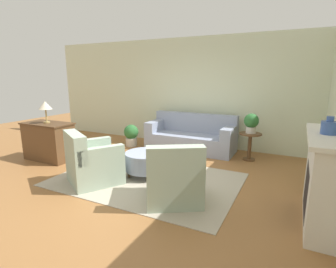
{
  "coord_description": "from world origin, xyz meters",
  "views": [
    {
      "loc": [
        2.32,
        -3.79,
        1.84
      ],
      "look_at": [
        0.15,
        0.55,
        0.75
      ],
      "focal_mm": 28.0,
      "sensor_mm": 36.0,
      "label": 1
    }
  ],
  "objects_px": {
    "armchair_right": "(174,179)",
    "potted_plant_floor": "(131,134)",
    "potted_plant_on_side_table": "(251,122)",
    "dresser": "(49,141)",
    "side_table": "(250,142)",
    "couch": "(191,137)",
    "armchair_left": "(92,163)",
    "ottoman_table": "(146,161)",
    "vase_mantel_near": "(329,127)",
    "table_lamp": "(45,106)"
  },
  "relations": [
    {
      "from": "armchair_left",
      "to": "dresser",
      "type": "distance_m",
      "value": 1.87
    },
    {
      "from": "couch",
      "to": "dresser",
      "type": "distance_m",
      "value": 3.32
    },
    {
      "from": "vase_mantel_near",
      "to": "potted_plant_on_side_table",
      "type": "bearing_deg",
      "value": 119.47
    },
    {
      "from": "armchair_left",
      "to": "armchair_right",
      "type": "bearing_deg",
      "value": 0.0
    },
    {
      "from": "side_table",
      "to": "table_lamp",
      "type": "relative_size",
      "value": 1.29
    },
    {
      "from": "side_table",
      "to": "dresser",
      "type": "relative_size",
      "value": 0.55
    },
    {
      "from": "ottoman_table",
      "to": "side_table",
      "type": "distance_m",
      "value": 2.4
    },
    {
      "from": "dresser",
      "to": "armchair_left",
      "type": "bearing_deg",
      "value": -18.2
    },
    {
      "from": "armchair_right",
      "to": "side_table",
      "type": "bearing_deg",
      "value": 75.36
    },
    {
      "from": "ottoman_table",
      "to": "vase_mantel_near",
      "type": "relative_size",
      "value": 3.61
    },
    {
      "from": "armchair_right",
      "to": "table_lamp",
      "type": "relative_size",
      "value": 2.34
    },
    {
      "from": "potted_plant_on_side_table",
      "to": "armchair_right",
      "type": "bearing_deg",
      "value": -104.64
    },
    {
      "from": "couch",
      "to": "side_table",
      "type": "xyz_separation_m",
      "value": [
        1.46,
        -0.2,
        0.09
      ]
    },
    {
      "from": "potted_plant_floor",
      "to": "dresser",
      "type": "bearing_deg",
      "value": -118.83
    },
    {
      "from": "armchair_left",
      "to": "dresser",
      "type": "height_order",
      "value": "armchair_left"
    },
    {
      "from": "ottoman_table",
      "to": "potted_plant_on_side_table",
      "type": "distance_m",
      "value": 2.46
    },
    {
      "from": "armchair_right",
      "to": "potted_plant_floor",
      "type": "xyz_separation_m",
      "value": [
        -2.36,
        2.35,
        -0.05
      ]
    },
    {
      "from": "couch",
      "to": "dresser",
      "type": "height_order",
      "value": "couch"
    },
    {
      "from": "couch",
      "to": "vase_mantel_near",
      "type": "relative_size",
      "value": 10.06
    },
    {
      "from": "couch",
      "to": "table_lamp",
      "type": "distance_m",
      "value": 3.43
    },
    {
      "from": "dresser",
      "to": "potted_plant_floor",
      "type": "distance_m",
      "value": 2.03
    },
    {
      "from": "vase_mantel_near",
      "to": "potted_plant_on_side_table",
      "type": "xyz_separation_m",
      "value": [
        -1.23,
        2.18,
        -0.38
      ]
    },
    {
      "from": "ottoman_table",
      "to": "potted_plant_floor",
      "type": "distance_m",
      "value": 2.22
    },
    {
      "from": "armchair_left",
      "to": "ottoman_table",
      "type": "bearing_deg",
      "value": 45.51
    },
    {
      "from": "couch",
      "to": "armchair_left",
      "type": "distance_m",
      "value": 2.83
    },
    {
      "from": "armchair_left",
      "to": "potted_plant_floor",
      "type": "xyz_separation_m",
      "value": [
        -0.8,
        2.35,
        -0.05
      ]
    },
    {
      "from": "side_table",
      "to": "potted_plant_on_side_table",
      "type": "height_order",
      "value": "potted_plant_on_side_table"
    },
    {
      "from": "dresser",
      "to": "vase_mantel_near",
      "type": "bearing_deg",
      "value": -2.64
    },
    {
      "from": "dresser",
      "to": "table_lamp",
      "type": "relative_size",
      "value": 2.37
    },
    {
      "from": "armchair_right",
      "to": "dresser",
      "type": "relative_size",
      "value": 0.99
    },
    {
      "from": "vase_mantel_near",
      "to": "armchair_right",
      "type": "bearing_deg",
      "value": -169.78
    },
    {
      "from": "ottoman_table",
      "to": "side_table",
      "type": "xyz_separation_m",
      "value": [
        1.55,
        1.83,
        0.12
      ]
    },
    {
      "from": "dresser",
      "to": "couch",
      "type": "bearing_deg",
      "value": 40.18
    },
    {
      "from": "dresser",
      "to": "potted_plant_floor",
      "type": "xyz_separation_m",
      "value": [
        0.98,
        1.77,
        -0.12
      ]
    },
    {
      "from": "armchair_left",
      "to": "ottoman_table",
      "type": "relative_size",
      "value": 1.42
    },
    {
      "from": "potted_plant_on_side_table",
      "to": "dresser",
      "type": "bearing_deg",
      "value": -154.1
    },
    {
      "from": "couch",
      "to": "ottoman_table",
      "type": "relative_size",
      "value": 2.79
    },
    {
      "from": "ottoman_table",
      "to": "table_lamp",
      "type": "height_order",
      "value": "table_lamp"
    },
    {
      "from": "vase_mantel_near",
      "to": "table_lamp",
      "type": "height_order",
      "value": "vase_mantel_near"
    },
    {
      "from": "armchair_left",
      "to": "potted_plant_floor",
      "type": "height_order",
      "value": "armchair_left"
    },
    {
      "from": "couch",
      "to": "potted_plant_floor",
      "type": "bearing_deg",
      "value": -166.77
    },
    {
      "from": "armchair_left",
      "to": "ottoman_table",
      "type": "distance_m",
      "value": 0.97
    },
    {
      "from": "ottoman_table",
      "to": "side_table",
      "type": "relative_size",
      "value": 1.28
    },
    {
      "from": "couch",
      "to": "vase_mantel_near",
      "type": "xyz_separation_m",
      "value": [
        2.7,
        -2.38,
        0.91
      ]
    },
    {
      "from": "table_lamp",
      "to": "side_table",
      "type": "bearing_deg",
      "value": 25.9
    },
    {
      "from": "couch",
      "to": "table_lamp",
      "type": "bearing_deg",
      "value": -139.82
    },
    {
      "from": "couch",
      "to": "side_table",
      "type": "distance_m",
      "value": 1.48
    },
    {
      "from": "armchair_left",
      "to": "vase_mantel_near",
      "type": "relative_size",
      "value": 5.11
    },
    {
      "from": "table_lamp",
      "to": "dresser",
      "type": "bearing_deg",
      "value": 180.0
    },
    {
      "from": "potted_plant_on_side_table",
      "to": "vase_mantel_near",
      "type": "bearing_deg",
      "value": -60.53
    }
  ]
}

